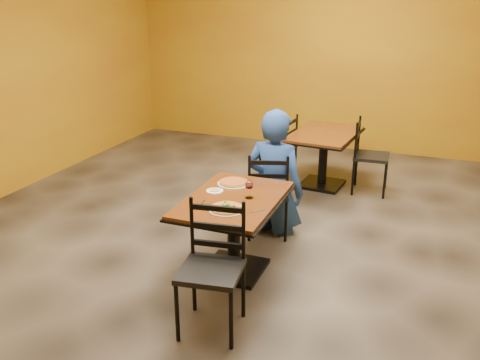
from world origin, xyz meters
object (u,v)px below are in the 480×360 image
at_px(diner, 275,171).
at_px(pizza_main, 227,208).
at_px(chair_main_near, 211,272).
at_px(chair_main_far, 268,193).
at_px(pizza_far, 233,182).
at_px(chair_second_left, 278,148).
at_px(chair_second_right, 372,157).
at_px(plate_main, 227,210).
at_px(side_plate, 215,191).
at_px(table_second, 324,147).
at_px(plate_far, 233,184).
at_px(table_main, 234,217).
at_px(wine_glass, 249,189).

distance_m(diner, pizza_main, 1.29).
bearing_deg(chair_main_near, diner, 84.45).
bearing_deg(chair_main_near, chair_main_far, 85.82).
distance_m(diner, pizza_far, 0.72).
distance_m(chair_second_left, chair_second_right, 1.27).
bearing_deg(chair_second_right, chair_main_far, 149.40).
relative_size(plate_main, side_plate, 1.94).
distance_m(chair_second_right, diner, 1.79).
bearing_deg(chair_second_left, table_second, 95.91).
bearing_deg(side_plate, plate_main, -53.23).
xyz_separation_m(pizza_main, plate_far, (-0.18, 0.61, -0.02)).
distance_m(table_second, chair_second_left, 0.64).
bearing_deg(pizza_far, table_main, -67.92).
distance_m(chair_main_near, pizza_far, 1.28).
bearing_deg(pizza_far, chair_main_far, 73.08).
bearing_deg(table_second, chair_second_right, 0.00).
distance_m(pizza_main, pizza_far, 0.64).
bearing_deg(plate_far, table_main, -67.92).
xyz_separation_m(chair_second_right, pizza_main, (-0.86, -2.86, 0.28)).
bearing_deg(chair_main_near, table_second, 79.94).
relative_size(chair_second_left, pizza_main, 3.27).
relative_size(plate_main, pizza_main, 1.09).
bearing_deg(pizza_main, table_main, 99.90).
distance_m(chair_main_near, plate_main, 0.67).
height_order(table_second, pizza_far, pizza_far).
xyz_separation_m(table_second, plate_main, (-0.22, -2.86, 0.20)).
xyz_separation_m(pizza_main, wine_glass, (0.08, 0.33, 0.07)).
bearing_deg(table_main, chair_second_left, 98.00).
xyz_separation_m(chair_main_far, chair_second_left, (-0.40, 1.68, -0.01)).
bearing_deg(chair_second_right, plate_main, 159.97).
relative_size(chair_second_left, wine_glass, 5.16).
xyz_separation_m(chair_main_near, plate_main, (-0.12, 0.61, 0.25)).
xyz_separation_m(chair_main_near, side_plate, (-0.39, 0.97, 0.25)).
xyz_separation_m(chair_main_near, chair_main_far, (-0.13, 1.78, -0.03)).
distance_m(chair_second_left, diner, 1.64).
height_order(table_second, plate_far, plate_far).
xyz_separation_m(chair_second_left, chair_second_right, (1.27, 0.00, 0.02)).
xyz_separation_m(chair_main_near, chair_second_left, (-0.53, 3.46, -0.04)).
height_order(chair_main_near, side_plate, chair_main_near).
bearing_deg(table_main, table_second, 83.93).
xyz_separation_m(table_main, plate_far, (-0.13, 0.33, 0.20)).
height_order(diner, plate_far, diner).
bearing_deg(pizza_far, diner, 72.95).
xyz_separation_m(table_main, pizza_far, (-0.13, 0.33, 0.21)).
bearing_deg(pizza_far, side_plate, -109.98).
distance_m(table_main, side_plate, 0.31).
xyz_separation_m(chair_main_far, side_plate, (-0.26, -0.81, 0.28)).
bearing_deg(pizza_far, chair_second_left, 95.83).
distance_m(table_second, diner, 1.58).
relative_size(chair_main_near, pizza_main, 3.58).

